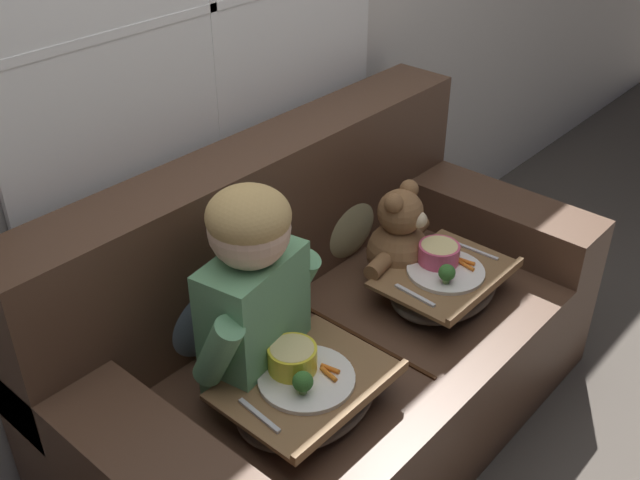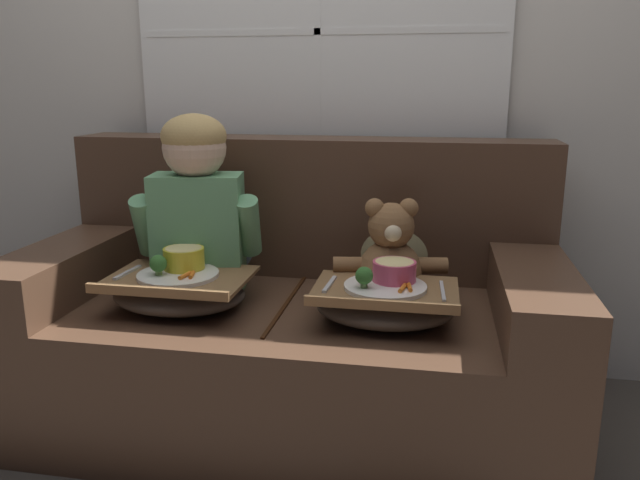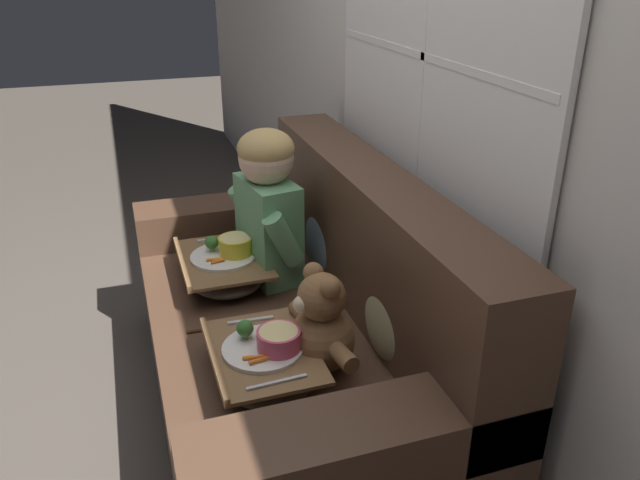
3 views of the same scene
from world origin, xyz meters
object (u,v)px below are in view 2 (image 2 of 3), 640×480
Objects in this scene: throw_pillow_behind_teddy at (395,235)px; teddy_bear at (390,259)px; couch at (295,319)px; lap_tray_teddy at (385,301)px; lap_tray_child at (179,289)px; throw_pillow_behind_child at (222,228)px; child_figure at (197,196)px.

throw_pillow_behind_teddy is 0.23m from teddy_bear.
couch is 4.10× the size of lap_tray_teddy.
throw_pillow_behind_teddy is at bearing 32.60° from lap_tray_child.
lap_tray_teddy is (0.00, -0.17, -0.08)m from teddy_bear.
couch is 0.41m from lap_tray_child.
couch is 4.78× the size of throw_pillow_behind_child.
lap_tray_child is (-0.63, -0.17, -0.08)m from teddy_bear.
couch is 2.91× the size of child_figure.
couch is at bearing -31.35° from throw_pillow_behind_child.
throw_pillow_behind_child is at bearing 147.39° from lap_tray_teddy.
throw_pillow_behind_child reaches higher than lap_tray_teddy.
child_figure reaches higher than lap_tray_child.
throw_pillow_behind_child is at bearing 180.00° from throw_pillow_behind_teddy.
lap_tray_child is 0.63m from lap_tray_teddy.
couch is at bearing -148.65° from throw_pillow_behind_teddy.
throw_pillow_behind_child is 1.07× the size of throw_pillow_behind_teddy.
throw_pillow_behind_child is 0.28m from child_figure.
couch is 0.40m from teddy_bear.
child_figure reaches higher than lap_tray_teddy.
throw_pillow_behind_child is (-0.32, 0.19, 0.26)m from couch.
teddy_bear is 0.87× the size of lap_tray_teddy.
lap_tray_teddy is at bearing -0.04° from lap_tray_child.
lap_tray_teddy is (0.63, -0.00, -0.00)m from lap_tray_child.
child_figure is 0.66m from teddy_bear.
child_figure is at bearing -89.96° from throw_pillow_behind_child.
couch is 4.71× the size of teddy_bear.
couch is at bearing 6.24° from child_figure.
teddy_bear is at bearing -0.32° from child_figure.
lap_tray_teddy is (0.00, -0.40, -0.10)m from throw_pillow_behind_teddy.
couch reaches higher than throw_pillow_behind_teddy.
child_figure is (-0.32, -0.03, 0.42)m from couch.
couch reaches higher than lap_tray_teddy.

